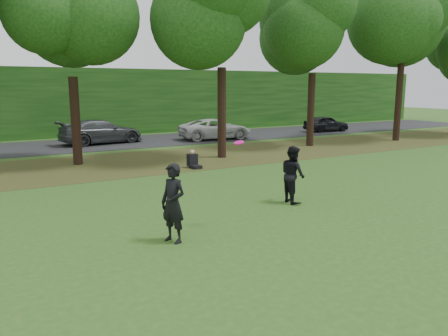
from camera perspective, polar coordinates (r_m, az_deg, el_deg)
name	(u,v)px	position (r m, az deg, el deg)	size (l,w,h in m)	color
ground	(328,242)	(10.93, 13.39, -9.36)	(120.00, 120.00, 0.00)	#274F18
leaf_litter	(145,162)	(21.95, -10.33, 0.82)	(60.00, 7.00, 0.01)	#4C3C1B
street	(103,143)	(29.54, -15.53, 3.11)	(70.00, 7.00, 0.02)	black
far_hedge	(81,102)	(35.18, -18.18, 8.20)	(70.00, 3.00, 5.00)	#133F12
player_left	(173,203)	(10.44, -6.66, -4.60)	(0.70, 0.46, 1.91)	black
player_right	(293,174)	(14.08, 8.98, -0.83)	(0.89, 0.69, 1.83)	black
parked_cars	(114,134)	(28.51, -14.12, 4.38)	(39.78, 4.39, 1.54)	black
frisbee	(239,143)	(11.28, 1.97, 3.33)	(0.36, 0.36, 0.11)	#DC1288
seated_person	(193,161)	(19.97, -4.04, 0.89)	(0.47, 0.76, 0.83)	black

